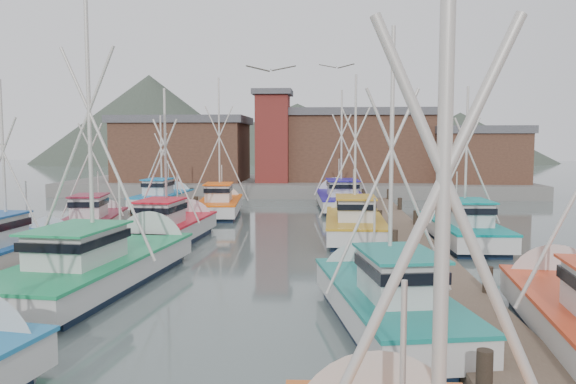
# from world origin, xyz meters

# --- Properties ---
(ground) EXTENTS (260.00, 260.00, 0.00)m
(ground) POSITION_xyz_m (0.00, 0.00, 0.00)
(ground) COLOR #4C5B5A
(ground) RESTS_ON ground
(dock_left) EXTENTS (2.30, 46.00, 1.50)m
(dock_left) POSITION_xyz_m (-7.00, 4.04, 0.21)
(dock_left) COLOR brown
(dock_left) RESTS_ON ground
(dock_right) EXTENTS (2.30, 46.00, 1.50)m
(dock_right) POSITION_xyz_m (7.00, 4.04, 0.21)
(dock_right) COLOR brown
(dock_right) RESTS_ON ground
(quay) EXTENTS (44.00, 16.00, 1.20)m
(quay) POSITION_xyz_m (0.00, 37.00, 0.60)
(quay) COLOR slate
(quay) RESTS_ON ground
(shed_left) EXTENTS (12.72, 8.48, 6.20)m
(shed_left) POSITION_xyz_m (-11.00, 35.00, 4.34)
(shed_left) COLOR brown
(shed_left) RESTS_ON quay
(shed_center) EXTENTS (14.84, 9.54, 6.90)m
(shed_center) POSITION_xyz_m (6.00, 37.00, 4.69)
(shed_center) COLOR brown
(shed_center) RESTS_ON quay
(shed_right) EXTENTS (8.48, 6.36, 5.20)m
(shed_right) POSITION_xyz_m (17.00, 34.00, 3.84)
(shed_right) COLOR brown
(shed_right) RESTS_ON quay
(lookout_tower) EXTENTS (3.60, 3.60, 8.50)m
(lookout_tower) POSITION_xyz_m (-2.00, 33.00, 5.55)
(lookout_tower) COLOR maroon
(lookout_tower) RESTS_ON quay
(distant_hills) EXTENTS (175.00, 140.00, 42.00)m
(distant_hills) POSITION_xyz_m (-12.76, 122.59, 0.00)
(distant_hills) COLOR #424C3F
(distant_hills) RESTS_ON ground
(boat_4) EXTENTS (4.48, 10.75, 11.15)m
(boat_4) POSITION_xyz_m (-4.68, -0.15, 0.69)
(boat_4) COLOR #0F1D33
(boat_4) RESTS_ON ground
(boat_5) EXTENTS (3.98, 8.61, 8.54)m
(boat_5) POSITION_xyz_m (4.63, -3.93, 0.68)
(boat_5) COLOR #0F1D33
(boat_5) RESTS_ON ground
(boat_6) EXTENTS (3.23, 7.87, 7.92)m
(boat_6) POSITION_xyz_m (-9.31, 2.20, 0.68)
(boat_6) COLOR #0F1D33
(boat_6) RESTS_ON ground
(boat_8) EXTENTS (3.34, 8.92, 8.24)m
(boat_8) POSITION_xyz_m (-4.63, 8.05, 0.68)
(boat_8) COLOR #0F1D33
(boat_8) RESTS_ON ground
(boat_9) EXTENTS (3.69, 9.21, 9.15)m
(boat_9) POSITION_xyz_m (4.52, 10.31, 0.68)
(boat_9) COLOR #0F1D33
(boat_9) RESTS_ON ground
(boat_10) EXTENTS (3.63, 7.98, 7.92)m
(boat_10) POSITION_xyz_m (-9.31, 9.92, 0.68)
(boat_10) COLOR #0F1D33
(boat_10) RESTS_ON ground
(boat_11) EXTENTS (3.40, 8.67, 8.31)m
(boat_11) POSITION_xyz_m (9.69, 8.87, 0.68)
(boat_11) COLOR #0F1D33
(boat_11) RESTS_ON ground
(boat_12) EXTENTS (3.84, 8.49, 9.82)m
(boat_12) POSITION_xyz_m (-4.13, 18.38, 0.68)
(boat_12) COLOR #0F1D33
(boat_12) RESTS_ON ground
(boat_13) EXTENTS (3.99, 10.62, 9.71)m
(boat_13) POSITION_xyz_m (4.06, 23.06, 0.68)
(boat_13) COLOR #0F1D33
(boat_13) RESTS_ON ground
(boat_14) EXTENTS (3.17, 8.51, 7.59)m
(boat_14) POSITION_xyz_m (-9.25, 22.58, 0.68)
(boat_14) COLOR #0F1D33
(boat_14) RESTS_ON ground
(gull_near) EXTENTS (1.55, 0.65, 0.24)m
(gull_near) POSITION_xyz_m (1.36, -1.78, 7.19)
(gull_near) COLOR gray
(gull_near) RESTS_ON ground
(gull_far) EXTENTS (1.55, 0.65, 0.24)m
(gull_far) POSITION_xyz_m (3.48, 5.62, 8.22)
(gull_far) COLOR gray
(gull_far) RESTS_ON ground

